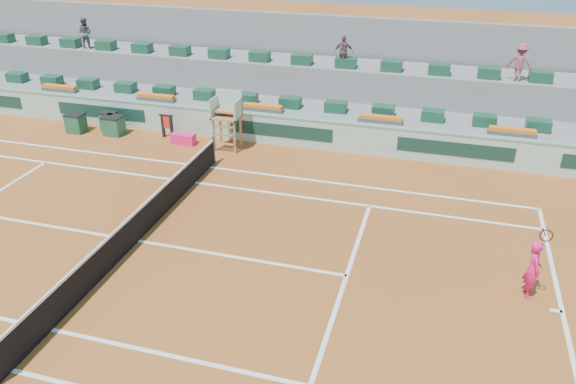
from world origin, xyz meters
name	(u,v)px	position (x,y,z in m)	size (l,w,h in m)	color
ground	(138,241)	(0.00, 0.00, 0.00)	(90.00, 90.00, 0.00)	#954B1C
seating_tier_lower	(254,109)	(0.00, 10.70, 0.60)	(36.00, 4.00, 1.20)	gray
seating_tier_upper	(265,85)	(0.00, 12.30, 1.30)	(36.00, 2.40, 2.60)	gray
stadium_back_wall	(274,58)	(0.00, 13.90, 2.20)	(36.00, 0.40, 4.40)	gray
player_bag	(183,139)	(-2.00, 7.37, 0.22)	(1.01, 0.45, 0.45)	#FD2170
spectator_left	(85,33)	(-9.11, 11.74, 3.34)	(0.72, 0.56, 1.49)	#50515E
spectator_mid	(344,52)	(3.90, 11.58, 3.30)	(0.83, 0.34, 1.41)	#6E4954
spectator_right	(520,62)	(11.10, 11.57, 3.37)	(0.99, 0.57, 1.54)	#8C464E
court_lines	(138,241)	(0.00, 0.00, 0.01)	(23.89, 11.09, 0.01)	white
tennis_net	(136,226)	(0.00, 0.00, 0.53)	(0.10, 11.97, 1.10)	black
advertising_hoarding	(237,125)	(0.02, 8.50, 0.63)	(36.00, 0.34, 1.26)	#A0CAB3
umpire_chair	(227,112)	(0.00, 7.50, 1.54)	(1.10, 0.90, 2.40)	#A1663D
seat_row_lower	(247,98)	(0.00, 9.80, 1.42)	(32.90, 0.60, 0.44)	#17472E
seat_row_upper	(260,56)	(0.00, 11.70, 2.82)	(32.90, 0.60, 0.44)	#17472E
flower_planters	(208,103)	(-1.50, 9.00, 1.33)	(26.80, 0.36, 0.28)	#4D4D4D
drink_cooler_a	(114,125)	(-5.37, 7.49, 0.42)	(0.82, 0.71, 0.84)	#1B5134
drink_cooler_b	(109,121)	(-5.86, 7.93, 0.42)	(0.69, 0.60, 0.84)	#1B5134
drink_cooler_c	(76,123)	(-7.15, 7.31, 0.42)	(0.78, 0.68, 0.84)	#1B5134
towel_rack	(167,124)	(-2.97, 7.84, 0.60)	(0.64, 0.11, 1.03)	black
tennis_player	(533,268)	(11.09, 0.50, 0.83)	(0.48, 0.89, 2.28)	#FD2170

